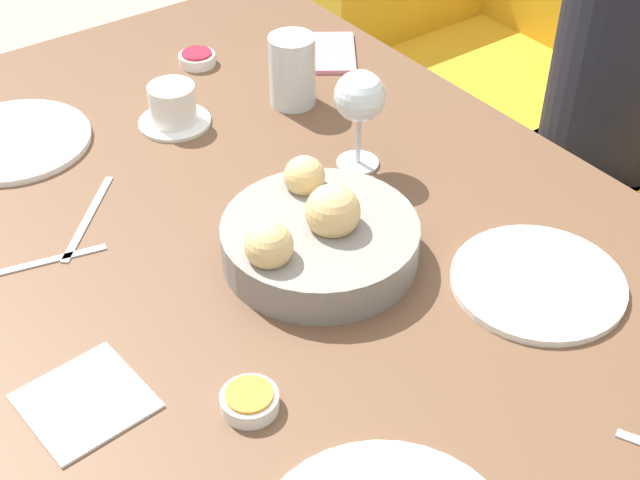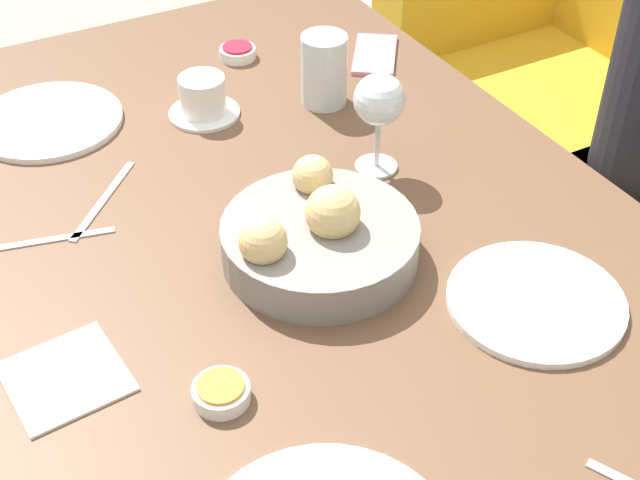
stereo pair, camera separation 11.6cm
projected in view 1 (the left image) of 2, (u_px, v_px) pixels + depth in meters
The scene contains 14 objects.
dining_table at pixel (298, 295), 1.25m from camera, with size 1.55×0.95×0.73m.
seated_person at pixel (619, 97), 1.90m from camera, with size 0.31×0.40×1.22m.
bread_basket at pixel (318, 237), 1.16m from camera, with size 0.26×0.26×0.11m.
plate_near_left at pixel (14, 141), 1.39m from camera, with size 0.24×0.24×0.01m.
plate_far_center at pixel (538, 282), 1.13m from camera, with size 0.22×0.22×0.01m.
water_tumbler at pixel (292, 71), 1.45m from camera, with size 0.08×0.08×0.12m.
wine_glass at pixel (360, 100), 1.28m from camera, with size 0.08×0.08×0.16m.
coffee_cup at pixel (173, 107), 1.42m from camera, with size 0.12×0.12×0.07m.
jam_bowl_berry at pixel (197, 59), 1.58m from camera, with size 0.07×0.07×0.02m.
jam_bowl_honey at pixel (250, 401), 0.98m from camera, with size 0.07×0.07×0.02m.
fork_silver at pixel (32, 265), 1.17m from camera, with size 0.06×0.19×0.00m.
knife_silver at pixel (88, 218), 1.24m from camera, with size 0.15×0.14×0.00m.
napkin at pixel (85, 401), 0.99m from camera, with size 0.14×0.14×0.00m.
cell_phone at pixel (334, 52), 1.62m from camera, with size 0.17×0.15×0.01m.
Camera 1 is at (0.76, -0.52, 1.50)m, focal length 50.00 mm.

